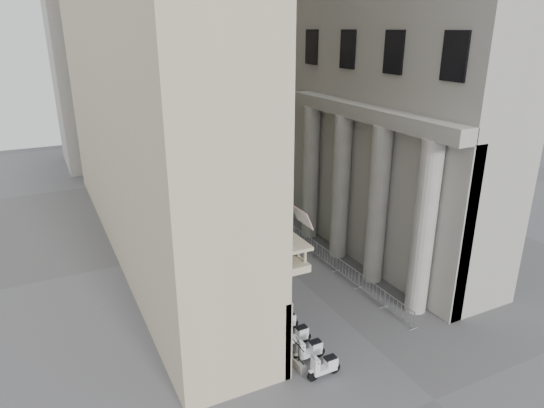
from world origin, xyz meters
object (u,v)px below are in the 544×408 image
at_px(info_kiosk, 222,238).
at_px(pedestrian_a, 234,211).
at_px(scooter_0, 324,377).
at_px(street_lamp, 185,171).
at_px(pedestrian_b, 229,190).
at_px(security_tent, 199,201).

relative_size(info_kiosk, pedestrian_a, 1.21).
bearing_deg(scooter_0, street_lamp, 0.40).
xyz_separation_m(scooter_0, street_lamp, (-0.36, 20.00, 4.84)).
bearing_deg(info_kiosk, scooter_0, -88.82).
bearing_deg(pedestrian_b, pedestrian_a, 115.60).
xyz_separation_m(scooter_0, info_kiosk, (0.63, 14.83, 0.99)).
distance_m(scooter_0, info_kiosk, 14.88).
distance_m(street_lamp, pedestrian_a, 5.66).
bearing_deg(pedestrian_a, security_tent, 50.20).
relative_size(security_tent, pedestrian_b, 2.43).
relative_size(street_lamp, pedestrian_b, 4.35).
xyz_separation_m(security_tent, pedestrian_b, (5.33, 7.46, -2.14)).
relative_size(security_tent, pedestrian_a, 2.81).
xyz_separation_m(security_tent, street_lamp, (-0.29, 2.31, 1.76)).
relative_size(scooter_0, pedestrian_b, 0.80).
height_order(security_tent, pedestrian_b, security_tent).
bearing_deg(pedestrian_a, street_lamp, 18.06).
bearing_deg(scooter_0, security_tent, -0.39).
height_order(security_tent, info_kiosk, security_tent).
distance_m(security_tent, info_kiosk, 3.60).
bearing_deg(pedestrian_b, info_kiosk, 109.07).
bearing_deg(pedestrian_a, info_kiosk, 78.19).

